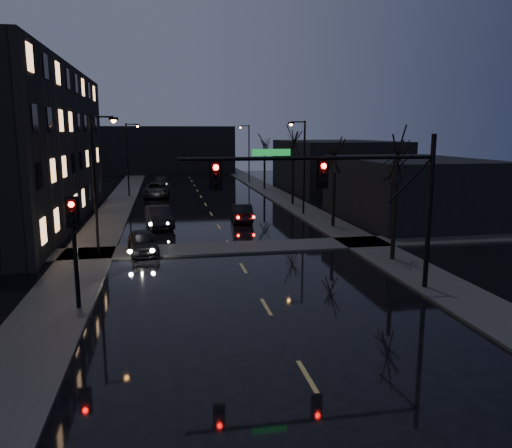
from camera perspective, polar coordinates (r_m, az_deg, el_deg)
name	(u,v)px	position (r m, az deg, el deg)	size (l,w,h in m)	color
ground	(329,413)	(13.75, 8.34, -20.61)	(160.00, 160.00, 0.00)	black
sidewalk_left	(114,211)	(46.86, -15.90, 1.47)	(3.00, 140.00, 0.12)	#2D2D2B
sidewalk_right	(296,206)	(48.27, 4.61, 2.09)	(3.00, 140.00, 0.12)	#2D2D2B
sidewalk_cross	(232,248)	(30.68, -2.78, -2.75)	(40.00, 3.00, 0.12)	#2D2D2B
commercial_right_near	(410,190)	(42.15, 17.14, 3.78)	(10.00, 14.00, 5.00)	black
commercial_right_far	(336,165)	(62.84, 9.11, 6.63)	(12.00, 18.00, 6.00)	black
far_block	(169,150)	(89.17, -9.94, 8.35)	(22.00, 10.00, 8.00)	black
signal_mast	(350,185)	(21.68, 10.72, 4.46)	(11.11, 0.41, 7.00)	black
signal_pole_left	(74,237)	(20.82, -20.07, -1.42)	(0.35, 0.41, 4.53)	black
tree_near	(398,148)	(27.99, 15.90, 8.33)	(3.52, 3.52, 8.08)	black
tree_mid_a	(335,149)	(37.24, 9.02, 8.43)	(3.30, 3.30, 7.58)	black
tree_mid_b	(293,137)	(48.70, 4.30, 9.90)	(3.74, 3.74, 8.59)	black
tree_far	(265,140)	(62.35, 0.99, 9.55)	(3.43, 3.43, 7.88)	black
streetlight_l_near	(98,174)	(29.43, -17.59, 5.51)	(1.53, 0.28, 8.00)	black
streetlight_l_far	(129,153)	(56.27, -14.28, 7.82)	(1.53, 0.28, 8.00)	black
streetlight_r_mid	(302,160)	(42.76, 5.26, 7.35)	(1.53, 0.28, 8.00)	black
streetlight_r_far	(247,149)	(70.10, -0.98, 8.60)	(1.53, 0.28, 8.00)	black
oncoming_car_a	(143,242)	(30.19, -12.82, -2.01)	(1.61, 4.00, 1.36)	black
oncoming_car_b	(159,217)	(38.22, -11.00, 0.82)	(1.66, 4.77, 1.57)	black
oncoming_car_c	(157,190)	(55.96, -11.26, 3.84)	(2.66, 5.78, 1.61)	black
oncoming_car_d	(162,183)	(65.01, -10.74, 4.68)	(1.99, 4.89, 1.42)	black
lead_car	(241,213)	(39.95, -1.67, 1.32)	(1.52, 4.35, 1.43)	black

